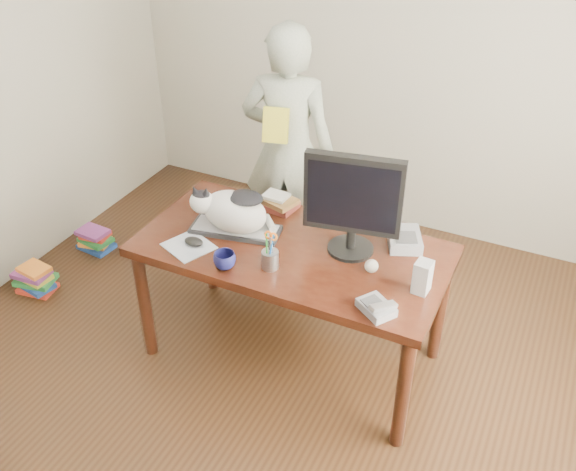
% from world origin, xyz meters
% --- Properties ---
extents(room, '(4.50, 4.50, 4.50)m').
position_xyz_m(room, '(0.00, 0.00, 1.35)').
color(room, black).
rests_on(room, ground).
extents(desk, '(1.60, 0.80, 0.75)m').
position_xyz_m(desk, '(0.00, 0.68, 0.60)').
color(desk, black).
rests_on(desk, ground).
extents(keyboard, '(0.50, 0.27, 0.03)m').
position_xyz_m(keyboard, '(-0.33, 0.60, 0.76)').
color(keyboard, black).
rests_on(keyboard, desk).
extents(cat, '(0.46, 0.30, 0.27)m').
position_xyz_m(cat, '(-0.35, 0.59, 0.89)').
color(cat, white).
rests_on(cat, keyboard).
extents(monitor, '(0.48, 0.27, 0.54)m').
position_xyz_m(monitor, '(0.28, 0.68, 1.06)').
color(monitor, black).
rests_on(monitor, desk).
extents(pen_cup, '(0.09, 0.09, 0.21)m').
position_xyz_m(pen_cup, '(-0.02, 0.39, 0.81)').
color(pen_cup, '#949499').
rests_on(pen_cup, desk).
extents(mousepad, '(0.29, 0.28, 0.01)m').
position_xyz_m(mousepad, '(-0.48, 0.37, 0.75)').
color(mousepad, silver).
rests_on(mousepad, desk).
extents(mouse, '(0.12, 0.10, 0.04)m').
position_xyz_m(mouse, '(-0.46, 0.39, 0.77)').
color(mouse, black).
rests_on(mouse, mousepad).
extents(coffee_mug, '(0.15, 0.15, 0.09)m').
position_xyz_m(coffee_mug, '(-0.22, 0.29, 0.79)').
color(coffee_mug, '#0D0E37').
rests_on(coffee_mug, desk).
extents(phone, '(0.20, 0.19, 0.07)m').
position_xyz_m(phone, '(0.56, 0.30, 0.77)').
color(phone, slate).
rests_on(phone, desk).
extents(speaker, '(0.08, 0.09, 0.16)m').
position_xyz_m(speaker, '(0.70, 0.53, 0.83)').
color(speaker, '#98999B').
rests_on(speaker, desk).
extents(baseball, '(0.07, 0.07, 0.07)m').
position_xyz_m(baseball, '(0.44, 0.58, 0.78)').
color(baseball, beige).
rests_on(baseball, desk).
extents(book_stack, '(0.24, 0.19, 0.08)m').
position_xyz_m(book_stack, '(-0.24, 0.92, 0.79)').
color(book_stack, '#461712').
rests_on(book_stack, desk).
extents(calculator, '(0.24, 0.27, 0.07)m').
position_xyz_m(calculator, '(0.51, 0.87, 0.78)').
color(calculator, slate).
rests_on(calculator, desk).
extents(person, '(0.67, 0.52, 1.63)m').
position_xyz_m(person, '(-0.45, 1.49, 0.82)').
color(person, beige).
rests_on(person, ground).
extents(held_book, '(0.17, 0.13, 0.21)m').
position_xyz_m(held_book, '(-0.45, 1.32, 1.05)').
color(held_book, yellow).
rests_on(held_book, person).
extents(book_pile_a, '(0.27, 0.22, 0.18)m').
position_xyz_m(book_pile_a, '(-1.75, 0.40, 0.09)').
color(book_pile_a, red).
rests_on(book_pile_a, ground).
extents(book_pile_b, '(0.26, 0.20, 0.15)m').
position_xyz_m(book_pile_b, '(-1.72, 0.95, 0.07)').
color(book_pile_b, navy).
rests_on(book_pile_b, ground).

